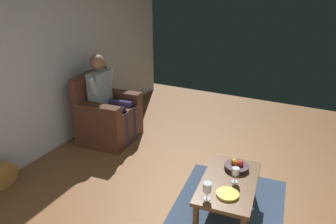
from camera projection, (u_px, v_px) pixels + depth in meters
The scene contains 11 objects.
ground_plane at pixel (241, 212), 3.40m from camera, with size 7.04×7.04×0.00m, color brown.
wall_back at pixel (31, 64), 4.06m from camera, with size 6.27×0.06×2.57m, color silver.
rug at pixel (226, 213), 3.38m from camera, with size 1.64×1.14×0.01m, color #34455D.
armchair at pixel (107, 117), 4.82m from camera, with size 0.87×0.79×1.03m.
person_seated at pixel (108, 95), 4.68m from camera, with size 0.65×0.63×1.30m.
coffee_table at pixel (229, 186), 3.24m from camera, with size 0.99×0.63×0.41m.
guitar at pixel (2, 172), 3.71m from camera, with size 0.34×0.23×1.01m.
wine_glass_near at pixel (236, 172), 3.16m from camera, with size 0.07×0.07×0.16m.
wine_glass_far at pixel (207, 188), 2.91m from camera, with size 0.08×0.08×0.17m.
fruit_bowl at pixel (237, 166), 3.41m from camera, with size 0.26×0.26×0.11m.
decorative_dish at pixel (228, 194), 3.00m from camera, with size 0.22×0.22×0.02m, color gold.
Camera 1 is at (2.78, 0.52, 2.30)m, focal length 34.23 mm.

